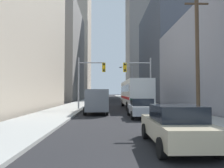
# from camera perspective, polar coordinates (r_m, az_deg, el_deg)

# --- Properties ---
(sidewalk_left) EXTENTS (3.97, 160.00, 0.15)m
(sidewalk_left) POSITION_cam_1_polar(r_m,az_deg,el_deg) (52.39, -6.37, -4.46)
(sidewalk_left) COLOR #9E9E99
(sidewalk_left) RESTS_ON ground
(sidewalk_right) EXTENTS (3.97, 160.00, 0.15)m
(sidewalk_right) POSITION_cam_1_polar(r_m,az_deg,el_deg) (52.56, 5.74, -4.46)
(sidewalk_right) COLOR #9E9E99
(sidewalk_right) RESTS_ON ground
(city_bus) EXTENTS (2.67, 11.52, 3.40)m
(city_bus) POSITION_cam_1_polar(r_m,az_deg,el_deg) (25.62, 6.31, -2.50)
(city_bus) COLOR silver
(city_bus) RESTS_ON ground
(cargo_van_grey) EXTENTS (2.20, 5.29, 2.26)m
(cargo_van_grey) POSITION_cam_1_polar(r_m,az_deg,el_deg) (19.41, -4.20, -4.44)
(cargo_van_grey) COLOR slate
(cargo_van_grey) RESTS_ON ground
(sedan_beige) EXTENTS (1.95, 4.21, 1.52)m
(sedan_beige) POSITION_cam_1_polar(r_m,az_deg,el_deg) (7.93, 17.39, -11.08)
(sedan_beige) COLOR #C6B793
(sedan_beige) RESTS_ON ground
(sedan_silver) EXTENTS (1.95, 4.22, 1.52)m
(sedan_silver) POSITION_cam_1_polar(r_m,az_deg,el_deg) (16.39, 8.18, -6.61)
(sedan_silver) COLOR #B7BABF
(sedan_silver) RESTS_ON ground
(sedan_blue) EXTENTS (1.96, 4.27, 1.52)m
(sedan_blue) POSITION_cam_1_polar(r_m,az_deg,el_deg) (26.78, -3.13, -4.98)
(sedan_blue) COLOR navy
(sedan_blue) RESTS_ON ground
(sedan_green) EXTENTS (1.95, 4.24, 1.52)m
(sedan_green) POSITION_cam_1_polar(r_m,az_deg,el_deg) (47.41, -2.36, -3.85)
(sedan_green) COLOR #195938
(sedan_green) RESTS_ON ground
(traffic_signal_near_left) EXTENTS (3.15, 0.44, 6.00)m
(traffic_signal_near_left) POSITION_cam_1_polar(r_m,az_deg,el_deg) (23.44, -6.11, 2.59)
(traffic_signal_near_left) COLOR gray
(traffic_signal_near_left) RESTS_ON ground
(traffic_signal_near_right) EXTENTS (3.26, 0.44, 6.00)m
(traffic_signal_near_right) POSITION_cam_1_polar(r_m,az_deg,el_deg) (23.62, 7.54, 2.57)
(traffic_signal_near_right) COLOR gray
(traffic_signal_near_right) RESTS_ON ground
(utility_pole_right) EXTENTS (2.20, 0.28, 10.12)m
(utility_pole_right) POSITION_cam_1_polar(r_m,az_deg,el_deg) (16.82, 22.75, 9.30)
(utility_pole_right) COLOR brown
(utility_pole_right) RESTS_ON ground
(street_lamp_right) EXTENTS (2.75, 0.32, 7.50)m
(street_lamp_right) POSITION_cam_1_polar(r_m,az_deg,el_deg) (42.53, 5.01, 1.12)
(street_lamp_right) COLOR gray
(street_lamp_right) RESTS_ON ground
(building_left_mid_office) EXTENTS (15.16, 20.17, 23.06)m
(building_left_mid_office) POSITION_cam_1_polar(r_m,az_deg,el_deg) (54.31, -17.07, 7.84)
(building_left_mid_office) COLOR gray
(building_left_mid_office) RESTS_ON ground
(building_left_far_tower) EXTENTS (24.85, 18.62, 58.61)m
(building_left_far_tower) POSITION_cam_1_polar(r_m,az_deg,el_deg) (96.42, -13.92, 14.15)
(building_left_far_tower) COLOR #B7A893
(building_left_far_tower) RESTS_ON ground
(building_right_mid_block) EXTENTS (16.41, 25.70, 22.99)m
(building_right_mid_block) POSITION_cam_1_polar(r_m,az_deg,el_deg) (53.66, 18.49, 7.94)
(building_right_mid_block) COLOR #4C515B
(building_right_mid_block) RESTS_ON ground
(building_right_far_highrise) EXTENTS (18.74, 19.95, 62.13)m
(building_right_far_highrise) POSITION_cam_1_polar(r_m,az_deg,el_deg) (101.08, 9.78, 14.37)
(building_right_far_highrise) COLOR gray
(building_right_far_highrise) RESTS_ON ground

